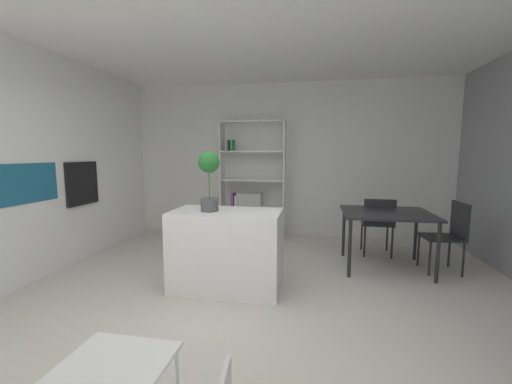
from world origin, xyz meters
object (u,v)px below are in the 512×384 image
object	(u,v)px
built_in_oven	(82,183)
open_bookshelf	(251,186)
potted_plant_on_island	(209,175)
dining_table	(386,217)
dining_chair_window_side	(450,231)
kitchen_island	(227,250)
dining_chair_far	(378,221)

from	to	relation	value
built_in_oven	open_bookshelf	xyz separation A→B (m)	(2.12, 1.67, -0.16)
potted_plant_on_island	open_bookshelf	distance (m)	2.36
potted_plant_on_island	open_bookshelf	size ratio (longest dim) A/B	0.31
potted_plant_on_island	dining_table	bearing A→B (deg)	26.89
dining_chair_window_side	kitchen_island	bearing A→B (deg)	-73.40
dining_chair_far	open_bookshelf	bearing A→B (deg)	-18.23
potted_plant_on_island	open_bookshelf	bearing A→B (deg)	90.24
kitchen_island	open_bookshelf	size ratio (longest dim) A/B	0.58
built_in_oven	kitchen_island	world-z (taller)	built_in_oven
kitchen_island	dining_chair_window_side	xyz separation A→B (m)	(2.69, 1.02, 0.09)
potted_plant_on_island	dining_chair_far	world-z (taller)	potted_plant_on_island
potted_plant_on_island	built_in_oven	bearing A→B (deg)	162.64
potted_plant_on_island	dining_table	size ratio (longest dim) A/B	0.59
potted_plant_on_island	dining_chair_far	distance (m)	2.72
built_in_oven	dining_table	world-z (taller)	built_in_oven
kitchen_island	dining_chair_far	size ratio (longest dim) A/B	1.39
open_bookshelf	built_in_oven	bearing A→B (deg)	-141.74
kitchen_island	dining_table	world-z (taller)	kitchen_island
dining_table	built_in_oven	bearing A→B (deg)	-174.68
built_in_oven	dining_table	xyz separation A→B (m)	(4.21, 0.39, -0.42)
built_in_oven	dining_chair_window_side	size ratio (longest dim) A/B	0.67
dining_chair_window_side	dining_chair_far	distance (m)	0.94
built_in_oven	kitchen_island	distance (m)	2.48
open_bookshelf	dining_chair_window_side	xyz separation A→B (m)	(2.88, -1.27, -0.41)
dining_chair_far	dining_chair_window_side	bearing A→B (deg)	148.98
open_bookshelf	dining_chair_far	world-z (taller)	open_bookshelf
open_bookshelf	dining_chair_far	distance (m)	2.26
built_in_oven	kitchen_island	size ratio (longest dim) A/B	0.50
potted_plant_on_island	dining_chair_window_side	xyz separation A→B (m)	(2.87, 1.06, -0.76)
built_in_oven	dining_table	distance (m)	4.25
kitchen_island	dining_chair_far	world-z (taller)	kitchen_island
dining_table	dining_chair_window_side	distance (m)	0.80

